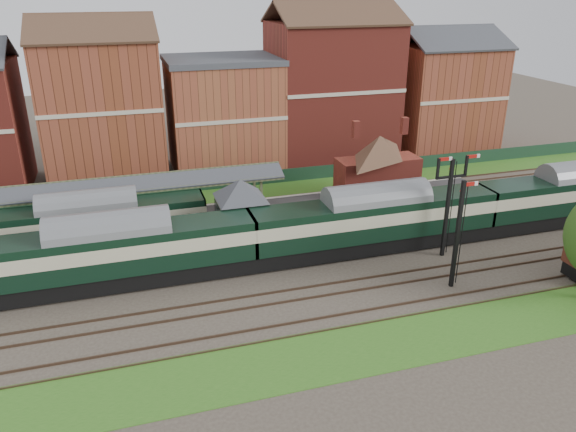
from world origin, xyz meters
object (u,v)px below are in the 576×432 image
object	(u,v)px
signal_box	(241,213)
dmu_train	(375,219)
semaphore_bracket	(449,201)
platform_railcar	(90,223)

from	to	relation	value
signal_box	dmu_train	xyz separation A→B (m)	(10.17, -3.25, -0.49)
dmu_train	signal_box	bearing A→B (deg)	162.28
signal_box	dmu_train	world-z (taller)	signal_box
signal_box	semaphore_bracket	xyz separation A→B (m)	(15.04, -5.75, 1.44)
semaphore_bracket	platform_railcar	world-z (taller)	semaphore_bracket
signal_box	semaphore_bracket	world-z (taller)	semaphore_bracket
signal_box	dmu_train	bearing A→B (deg)	-17.72
semaphore_bracket	signal_box	bearing A→B (deg)	159.08
semaphore_bracket	platform_railcar	xyz separation A→B (m)	(-26.61, 9.00, -2.18)
signal_box	semaphore_bracket	distance (m)	16.16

